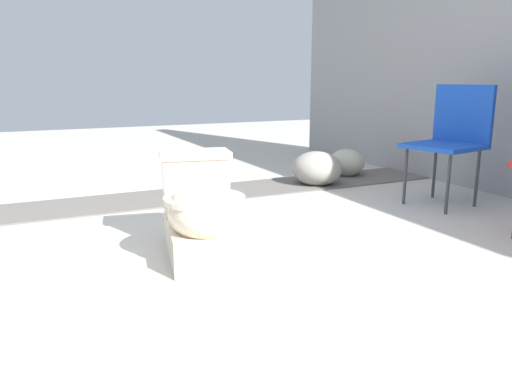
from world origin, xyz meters
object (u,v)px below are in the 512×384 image
object	(u,v)px
toilet	(202,213)
folding_chair_left	(453,132)
boulder_near	(347,163)
boulder_far	(317,169)

from	to	relation	value
toilet	folding_chair_left	bearing A→B (deg)	108.91
toilet	boulder_near	world-z (taller)	toilet
folding_chair_left	boulder_far	bearing A→B (deg)	-70.84
boulder_near	boulder_far	xyz separation A→B (m)	(0.23, -0.46, 0.02)
boulder_far	boulder_near	bearing A→B (deg)	115.90
folding_chair_left	toilet	bearing A→B (deg)	-2.33
boulder_far	toilet	bearing A→B (deg)	-50.17
boulder_near	boulder_far	world-z (taller)	boulder_far
toilet	folding_chair_left	size ratio (longest dim) A/B	0.83
folding_chair_left	boulder_far	distance (m)	1.12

